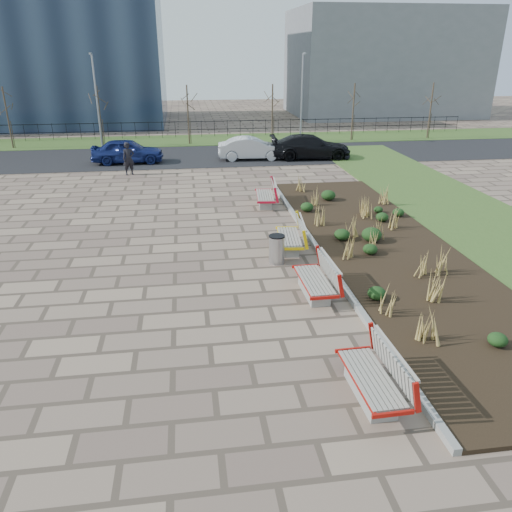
{
  "coord_description": "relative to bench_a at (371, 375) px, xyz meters",
  "views": [
    {
      "loc": [
        -0.32,
        -9.89,
        6.32
      ],
      "look_at": [
        1.5,
        3.0,
        0.9
      ],
      "focal_mm": 35.0,
      "sensor_mm": 36.0,
      "label": 1
    }
  ],
  "objects": [
    {
      "name": "road",
      "position": [
        -3.0,
        24.29,
        -0.49
      ],
      "size": [
        80.0,
        7.0,
        0.02
      ],
      "primitive_type": "cube",
      "color": "black",
      "rests_on": "ground"
    },
    {
      "name": "lamp_east",
      "position": [
        5.0,
        28.29,
        2.54
      ],
      "size": [
        0.24,
        0.6,
        6.0
      ],
      "primitive_type": null,
      "color": "gray",
      "rests_on": "grass_verge_far"
    },
    {
      "name": "railing_fence",
      "position": [
        -3.0,
        31.79,
        0.14
      ],
      "size": [
        44.0,
        0.1,
        1.2
      ],
      "primitive_type": null,
      "color": "black",
      "rests_on": "grass_verge_far"
    },
    {
      "name": "car_silver",
      "position": [
        0.7,
        22.83,
        0.19
      ],
      "size": [
        4.15,
        1.64,
        1.34
      ],
      "primitive_type": "imported",
      "rotation": [
        0.0,
        0.0,
        1.52
      ],
      "color": "#B9BBC1",
      "rests_on": "road"
    },
    {
      "name": "planting_curb",
      "position": [
        0.92,
        7.29,
        -0.42
      ],
      "size": [
        0.16,
        18.0,
        0.15
      ],
      "primitive_type": "cube",
      "color": "gray",
      "rests_on": "ground"
    },
    {
      "name": "pedestrian",
      "position": [
        -6.36,
        19.79,
        0.37
      ],
      "size": [
        0.74,
        0.62,
        1.74
      ],
      "primitive_type": "imported",
      "rotation": [
        0.0,
        0.0,
        0.37
      ],
      "color": "black",
      "rests_on": "ground"
    },
    {
      "name": "tree_d",
      "position": [
        3.0,
        28.79,
        1.54
      ],
      "size": [
        1.4,
        1.4,
        4.0
      ],
      "primitive_type": null,
      "color": "#4C3D2D",
      "rests_on": "grass_verge_far"
    },
    {
      "name": "car_black",
      "position": [
        4.34,
        22.61,
        0.24
      ],
      "size": [
        5.08,
        2.32,
        1.44
      ],
      "primitive_type": "imported",
      "rotation": [
        0.0,
        0.0,
        1.51
      ],
      "color": "black",
      "rests_on": "road"
    },
    {
      "name": "building_grey",
      "position": [
        17.0,
        44.29,
        4.5
      ],
      "size": [
        18.0,
        12.0,
        10.0
      ],
      "primitive_type": "cube",
      "color": "slate",
      "rests_on": "ground"
    },
    {
      "name": "bench_c",
      "position": [
        0.0,
        7.87,
        0.0
      ],
      "size": [
        1.12,
        2.19,
        1.0
      ],
      "primitive_type": null,
      "rotation": [
        0.0,
        0.0,
        -0.11
      ],
      "color": "yellow",
      "rests_on": "ground"
    },
    {
      "name": "tree_b",
      "position": [
        -9.0,
        28.79,
        1.54
      ],
      "size": [
        1.4,
        1.4,
        4.0
      ],
      "primitive_type": null,
      "color": "#4C3D2D",
      "rests_on": "grass_verge_far"
    },
    {
      "name": "tree_f",
      "position": [
        15.0,
        28.79,
        1.54
      ],
      "size": [
        1.4,
        1.4,
        4.0
      ],
      "primitive_type": null,
      "color": "#4C3D2D",
      "rests_on": "grass_verge_far"
    },
    {
      "name": "car_blue",
      "position": [
        -6.73,
        22.84,
        0.23
      ],
      "size": [
        4.19,
        1.73,
        1.42
      ],
      "primitive_type": "imported",
      "rotation": [
        0.0,
        0.0,
        1.58
      ],
      "color": "navy",
      "rests_on": "road"
    },
    {
      "name": "planting_bed",
      "position": [
        3.25,
        7.29,
        -0.45
      ],
      "size": [
        4.5,
        18.0,
        0.1
      ],
      "primitive_type": "cube",
      "color": "black",
      "rests_on": "ground"
    },
    {
      "name": "bench_d",
      "position": [
        0.0,
        13.13,
        0.0
      ],
      "size": [
        1.1,
        2.18,
        1.0
      ],
      "primitive_type": null,
      "rotation": [
        0.0,
        0.0,
        -0.1
      ],
      "color": "red",
      "rests_on": "ground"
    },
    {
      "name": "grass_verge_far",
      "position": [
        -3.0,
        30.29,
        -0.48
      ],
      "size": [
        80.0,
        5.0,
        0.04
      ],
      "primitive_type": "cube",
      "color": "#33511E",
      "rests_on": "ground"
    },
    {
      "name": "tree_c",
      "position": [
        -3.0,
        28.79,
        1.54
      ],
      "size": [
        1.4,
        1.4,
        4.0
      ],
      "primitive_type": null,
      "color": "#4C3D2D",
      "rests_on": "grass_verge_far"
    },
    {
      "name": "tree_e",
      "position": [
        9.0,
        28.79,
        1.54
      ],
      "size": [
        1.4,
        1.4,
        4.0
      ],
      "primitive_type": null,
      "color": "#4C3D2D",
      "rests_on": "grass_verge_far"
    },
    {
      "name": "litter_bin",
      "position": [
        -0.62,
        6.8,
        -0.05
      ],
      "size": [
        0.49,
        0.49,
        0.9
      ],
      "primitive_type": "cylinder",
      "color": "#B2B2B7",
      "rests_on": "ground"
    },
    {
      "name": "ground",
      "position": [
        -3.0,
        2.29,
        -0.5
      ],
      "size": [
        120.0,
        120.0,
        0.0
      ],
      "primitive_type": "plane",
      "color": "#87715D",
      "rests_on": "ground"
    },
    {
      "name": "tree_a",
      "position": [
        -15.0,
        28.79,
        1.54
      ],
      "size": [
        1.4,
        1.4,
        4.0
      ],
      "primitive_type": null,
      "color": "#4C3D2D",
      "rests_on": "grass_verge_far"
    },
    {
      "name": "bench_a",
      "position": [
        0.0,
        0.0,
        0.0
      ],
      "size": [
        0.96,
        2.12,
        1.0
      ],
      "primitive_type": null,
      "rotation": [
        0.0,
        0.0,
        0.03
      ],
      "color": "#AC120B",
      "rests_on": "ground"
    },
    {
      "name": "bench_b",
      "position": [
        0.0,
        4.45,
        0.0
      ],
      "size": [
        0.94,
        2.12,
        1.0
      ],
      "primitive_type": null,
      "rotation": [
        0.0,
        0.0,
        0.02
      ],
      "color": "#B0110B",
      "rests_on": "ground"
    },
    {
      "name": "lamp_west",
      "position": [
        -9.0,
        28.29,
        2.54
      ],
      "size": [
        0.24,
        0.6,
        6.0
      ],
      "primitive_type": null,
      "color": "gray",
      "rests_on": "grass_verge_far"
    }
  ]
}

